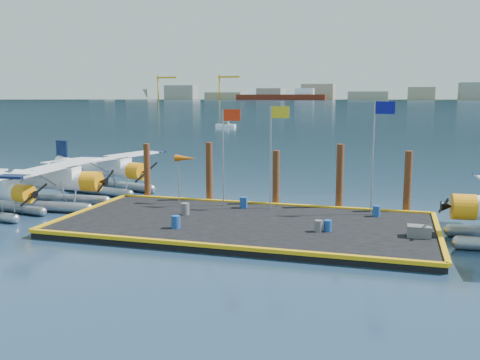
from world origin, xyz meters
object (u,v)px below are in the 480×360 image
object	(u,v)px
seaplane_b	(54,183)
piling_1	(209,174)
crate	(419,231)
flagpole_yellow	(274,141)
windsock	(185,159)
drum_2	(328,226)
drum_5	(244,203)
drum_4	(377,211)
drum_0	(185,209)
flagpole_blue	(377,141)
flagpole_red	(226,142)
drum_1	(319,226)
drum_3	(176,222)
piling_2	(276,180)
piling_4	(408,184)
seaplane_c	(110,171)
piling_3	(340,179)
piling_0	(147,173)

from	to	relation	value
seaplane_b	piling_1	world-z (taller)	piling_1
crate	piling_1	bearing A→B (deg)	154.80
flagpole_yellow	windsock	distance (m)	5.87
drum_2	drum_5	distance (m)	7.14
drum_4	flagpole_yellow	bearing A→B (deg)	175.74
drum_0	piling_1	xyz separation A→B (m)	(-0.18, 4.72, 1.36)
seaplane_b	drum_0	bearing A→B (deg)	78.92
flagpole_blue	flagpole_red	bearing A→B (deg)	180.00
drum_1	drum_3	distance (m)	7.35
seaplane_b	piling_2	xyz separation A→B (m)	(13.94, 3.46, 0.26)
drum_0	windsock	bearing A→B (deg)	111.15
drum_5	drum_4	bearing A→B (deg)	-0.74
windsock	seaplane_b	bearing A→B (deg)	-167.51
drum_1	piling_4	bearing A→B (deg)	56.03
drum_5	piling_4	distance (m)	9.87
flagpole_red	piling_4	world-z (taller)	flagpole_red
flagpole_blue	windsock	size ratio (longest dim) A/B	2.08
seaplane_c	piling_3	world-z (taller)	piling_3
windsock	seaplane_c	bearing A→B (deg)	151.88
flagpole_blue	piling_0	size ratio (longest dim) A/B	1.62
seaplane_b	drum_3	bearing A→B (deg)	63.57
crate	flagpole_blue	size ratio (longest dim) A/B	0.17
drum_2	piling_1	distance (m)	10.73
drum_0	flagpole_blue	world-z (taller)	flagpole_blue
drum_1	piling_2	xyz separation A→B (m)	(-3.64, 6.47, 1.21)
drum_0	piling_1	size ratio (longest dim) A/B	0.16
drum_2	drum_5	xyz separation A→B (m)	(-5.68, 4.33, 0.05)
seaplane_c	drum_2	xyz separation A→B (m)	(17.37, -8.84, -0.92)
piling_1	drum_3	bearing A→B (deg)	-83.34
drum_1	piling_1	distance (m)	10.49
piling_2	piling_1	bearing A→B (deg)	180.00
seaplane_b	windsock	bearing A→B (deg)	98.86
drum_5	drum_0	bearing A→B (deg)	-134.53
flagpole_red	piling_0	distance (m)	6.84
drum_3	piling_4	xyz separation A→B (m)	(11.59, 7.82, 1.27)
seaplane_b	seaplane_c	distance (m)	6.05
drum_0	windsock	distance (m)	4.17
piling_3	flagpole_red	bearing A→B (deg)	-166.75
drum_1	drum_4	xyz separation A→B (m)	(2.69, 4.41, 0.02)
drum_2	windsock	world-z (taller)	windsock
seaplane_b	flagpole_blue	distance (m)	20.45
flagpole_red	flagpole_blue	bearing A→B (deg)	-0.00
piling_1	piling_4	bearing A→B (deg)	0.00
windsock	drum_3	bearing A→B (deg)	-72.68
drum_3	drum_0	bearing A→B (deg)	103.27
seaplane_b	crate	size ratio (longest dim) A/B	9.45
flagpole_red	drum_1	bearing A→B (deg)	-37.11
drum_2	flagpole_blue	xyz separation A→B (m)	(2.11, 4.69, 4.00)
drum_5	flagpole_yellow	size ratio (longest dim) A/B	0.11
flagpole_red	piling_4	size ratio (longest dim) A/B	1.50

